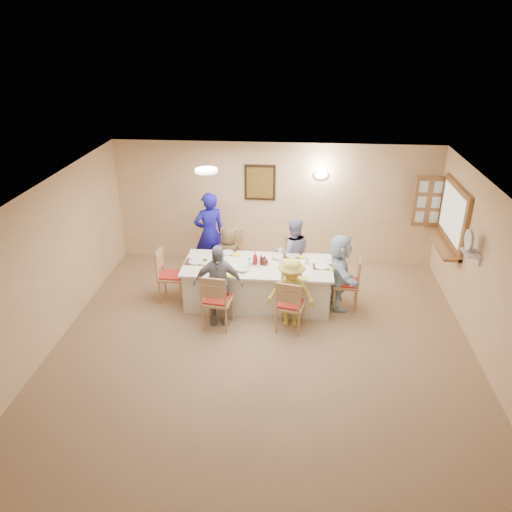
# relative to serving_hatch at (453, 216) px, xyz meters

# --- Properties ---
(ground) EXTENTS (7.00, 7.00, 0.00)m
(ground) POSITION_rel_serving_hatch_xyz_m (-3.21, -2.40, -1.50)
(ground) COLOR #A08562
(room_walls) EXTENTS (7.00, 7.00, 7.00)m
(room_walls) POSITION_rel_serving_hatch_xyz_m (-3.21, -2.40, 0.01)
(room_walls) COLOR #D6B789
(room_walls) RESTS_ON ground
(wall_picture) EXTENTS (0.62, 0.05, 0.72)m
(wall_picture) POSITION_rel_serving_hatch_xyz_m (-3.51, 1.06, 0.20)
(wall_picture) COLOR #301E10
(wall_picture) RESTS_ON room_walls
(wall_sconce) EXTENTS (0.26, 0.09, 0.18)m
(wall_sconce) POSITION_rel_serving_hatch_xyz_m (-2.31, 1.04, 0.40)
(wall_sconce) COLOR white
(wall_sconce) RESTS_ON room_walls
(ceiling_light) EXTENTS (0.36, 0.36, 0.05)m
(ceiling_light) POSITION_rel_serving_hatch_xyz_m (-4.21, -0.90, 0.97)
(ceiling_light) COLOR white
(ceiling_light) RESTS_ON room_walls
(serving_hatch) EXTENTS (0.06, 1.50, 1.15)m
(serving_hatch) POSITION_rel_serving_hatch_xyz_m (0.00, 0.00, 0.00)
(serving_hatch) COLOR olive
(serving_hatch) RESTS_ON room_walls
(hatch_sill) EXTENTS (0.30, 1.50, 0.05)m
(hatch_sill) POSITION_rel_serving_hatch_xyz_m (-0.12, 0.00, -0.53)
(hatch_sill) COLOR olive
(hatch_sill) RESTS_ON room_walls
(shutter_door) EXTENTS (0.55, 0.04, 1.00)m
(shutter_door) POSITION_rel_serving_hatch_xyz_m (-0.26, 0.76, 0.00)
(shutter_door) COLOR olive
(shutter_door) RESTS_ON room_walls
(fan_shelf) EXTENTS (0.22, 0.36, 0.03)m
(fan_shelf) POSITION_rel_serving_hatch_xyz_m (-0.08, -1.35, -0.10)
(fan_shelf) COLOR white
(fan_shelf) RESTS_ON room_walls
(desk_fan) EXTENTS (0.30, 0.30, 0.28)m
(desk_fan) POSITION_rel_serving_hatch_xyz_m (-0.11, -1.35, 0.05)
(desk_fan) COLOR #A5A5A8
(desk_fan) RESTS_ON fan_shelf
(dining_table) EXTENTS (2.60, 1.10, 0.76)m
(dining_table) POSITION_rel_serving_hatch_xyz_m (-3.40, -0.73, -1.12)
(dining_table) COLOR white
(dining_table) RESTS_ON ground
(chair_back_left) EXTENTS (0.53, 0.53, 1.03)m
(chair_back_left) POSITION_rel_serving_hatch_xyz_m (-4.00, 0.07, -0.99)
(chair_back_left) COLOR tan
(chair_back_left) RESTS_ON ground
(chair_back_right) EXTENTS (0.50, 0.50, 0.89)m
(chair_back_right) POSITION_rel_serving_hatch_xyz_m (-2.80, 0.07, -1.05)
(chair_back_right) COLOR tan
(chair_back_right) RESTS_ON ground
(chair_front_left) EXTENTS (0.53, 0.53, 1.00)m
(chair_front_left) POSITION_rel_serving_hatch_xyz_m (-4.00, -1.53, -1.00)
(chair_front_left) COLOR tan
(chair_front_left) RESTS_ON ground
(chair_front_right) EXTENTS (0.53, 0.53, 0.94)m
(chair_front_right) POSITION_rel_serving_hatch_xyz_m (-2.80, -1.53, -1.03)
(chair_front_right) COLOR tan
(chair_front_right) RESTS_ON ground
(chair_left_end) EXTENTS (0.47, 0.47, 0.97)m
(chair_left_end) POSITION_rel_serving_hatch_xyz_m (-4.95, -0.73, -1.01)
(chair_left_end) COLOR tan
(chair_left_end) RESTS_ON ground
(chair_right_end) EXTENTS (0.50, 0.50, 0.95)m
(chair_right_end) POSITION_rel_serving_hatch_xyz_m (-1.85, -0.73, -1.02)
(chair_right_end) COLOR tan
(chair_right_end) RESTS_ON ground
(diner_back_left) EXTENTS (0.64, 0.48, 1.16)m
(diner_back_left) POSITION_rel_serving_hatch_xyz_m (-4.00, -0.05, -0.92)
(diner_back_left) COLOR brown
(diner_back_left) RESTS_ON ground
(diner_back_right) EXTENTS (0.87, 0.77, 1.39)m
(diner_back_right) POSITION_rel_serving_hatch_xyz_m (-2.80, -0.05, -0.81)
(diner_back_right) COLOR #8D88B7
(diner_back_right) RESTS_ON ground
(diner_front_left) EXTENTS (0.89, 0.51, 1.40)m
(diner_front_left) POSITION_rel_serving_hatch_xyz_m (-4.00, -1.41, -0.80)
(diner_front_left) COLOR gray
(diner_front_left) RESTS_ON ground
(diner_front_right) EXTENTS (0.86, 0.59, 1.21)m
(diner_front_right) POSITION_rel_serving_hatch_xyz_m (-2.80, -1.41, -0.90)
(diner_front_right) COLOR #DFCA49
(diner_front_right) RESTS_ON ground
(diner_right_end) EXTENTS (1.37, 0.74, 1.37)m
(diner_right_end) POSITION_rel_serving_hatch_xyz_m (-1.98, -0.73, -0.82)
(diner_right_end) COLOR #CBE5F8
(diner_right_end) RESTS_ON ground
(caregiver) EXTENTS (0.93, 0.89, 1.67)m
(caregiver) POSITION_rel_serving_hatch_xyz_m (-4.45, 0.42, -0.66)
(caregiver) COLOR #1713A0
(caregiver) RESTS_ON ground
(placemat_fl) EXTENTS (0.36, 0.27, 0.01)m
(placemat_fl) POSITION_rel_serving_hatch_xyz_m (-4.00, -1.15, -0.74)
(placemat_fl) COLOR #472B19
(placemat_fl) RESTS_ON dining_table
(plate_fl) EXTENTS (0.24, 0.24, 0.02)m
(plate_fl) POSITION_rel_serving_hatch_xyz_m (-4.00, -1.15, -0.73)
(plate_fl) COLOR white
(plate_fl) RESTS_ON dining_table
(napkin_fl) EXTENTS (0.14, 0.14, 0.01)m
(napkin_fl) POSITION_rel_serving_hatch_xyz_m (-3.82, -1.20, -0.73)
(napkin_fl) COLOR yellow
(napkin_fl) RESTS_ON dining_table
(placemat_fr) EXTENTS (0.35, 0.26, 0.01)m
(placemat_fr) POSITION_rel_serving_hatch_xyz_m (-2.80, -1.15, -0.74)
(placemat_fr) COLOR #472B19
(placemat_fr) RESTS_ON dining_table
(plate_fr) EXTENTS (0.25, 0.25, 0.02)m
(plate_fr) POSITION_rel_serving_hatch_xyz_m (-2.80, -1.15, -0.73)
(plate_fr) COLOR white
(plate_fr) RESTS_ON dining_table
(napkin_fr) EXTENTS (0.15, 0.15, 0.01)m
(napkin_fr) POSITION_rel_serving_hatch_xyz_m (-2.62, -1.20, -0.73)
(napkin_fr) COLOR yellow
(napkin_fr) RESTS_ON dining_table
(placemat_bl) EXTENTS (0.33, 0.24, 0.01)m
(placemat_bl) POSITION_rel_serving_hatch_xyz_m (-4.00, -0.31, -0.74)
(placemat_bl) COLOR #472B19
(placemat_bl) RESTS_ON dining_table
(plate_bl) EXTENTS (0.24, 0.24, 0.02)m
(plate_bl) POSITION_rel_serving_hatch_xyz_m (-4.00, -0.31, -0.73)
(plate_bl) COLOR white
(plate_bl) RESTS_ON dining_table
(napkin_bl) EXTENTS (0.14, 0.14, 0.01)m
(napkin_bl) POSITION_rel_serving_hatch_xyz_m (-3.82, -0.36, -0.73)
(napkin_bl) COLOR yellow
(napkin_bl) RESTS_ON dining_table
(placemat_br) EXTENTS (0.35, 0.26, 0.01)m
(placemat_br) POSITION_rel_serving_hatch_xyz_m (-2.80, -0.31, -0.74)
(placemat_br) COLOR #472B19
(placemat_br) RESTS_ON dining_table
(plate_br) EXTENTS (0.25, 0.25, 0.02)m
(plate_br) POSITION_rel_serving_hatch_xyz_m (-2.80, -0.31, -0.73)
(plate_br) COLOR white
(plate_br) RESTS_ON dining_table
(napkin_br) EXTENTS (0.14, 0.14, 0.01)m
(napkin_br) POSITION_rel_serving_hatch_xyz_m (-2.62, -0.36, -0.73)
(napkin_br) COLOR yellow
(napkin_br) RESTS_ON dining_table
(placemat_le) EXTENTS (0.37, 0.28, 0.01)m
(placemat_le) POSITION_rel_serving_hatch_xyz_m (-4.50, -0.73, -0.74)
(placemat_le) COLOR #472B19
(placemat_le) RESTS_ON dining_table
(plate_le) EXTENTS (0.25, 0.25, 0.02)m
(plate_le) POSITION_rel_serving_hatch_xyz_m (-4.50, -0.73, -0.73)
(plate_le) COLOR white
(plate_le) RESTS_ON dining_table
(napkin_le) EXTENTS (0.14, 0.14, 0.01)m
(napkin_le) POSITION_rel_serving_hatch_xyz_m (-4.32, -0.78, -0.73)
(napkin_le) COLOR yellow
(napkin_le) RESTS_ON dining_table
(placemat_re) EXTENTS (0.33, 0.24, 0.01)m
(placemat_re) POSITION_rel_serving_hatch_xyz_m (-2.28, -0.73, -0.74)
(placemat_re) COLOR #472B19
(placemat_re) RESTS_ON dining_table
(plate_re) EXTENTS (0.25, 0.25, 0.02)m
(plate_re) POSITION_rel_serving_hatch_xyz_m (-2.28, -0.73, -0.73)
(plate_re) COLOR white
(plate_re) RESTS_ON dining_table
(napkin_re) EXTENTS (0.14, 0.14, 0.01)m
(napkin_re) POSITION_rel_serving_hatch_xyz_m (-2.10, -0.78, -0.73)
(napkin_re) COLOR yellow
(napkin_re) RESTS_ON dining_table
(teacup_a) EXTENTS (0.18, 0.18, 0.09)m
(teacup_a) POSITION_rel_serving_hatch_xyz_m (-4.19, -1.03, -0.70)
(teacup_a) COLOR white
(teacup_a) RESTS_ON dining_table
(teacup_b) EXTENTS (0.13, 0.13, 0.09)m
(teacup_b) POSITION_rel_serving_hatch_xyz_m (-3.03, -0.20, -0.70)
(teacup_b) COLOR white
(teacup_b) RESTS_ON dining_table
(bowl_a) EXTENTS (0.39, 0.39, 0.05)m
(bowl_a) POSITION_rel_serving_hatch_xyz_m (-3.65, -1.00, -0.71)
(bowl_a) COLOR white
(bowl_a) RESTS_ON dining_table
(bowl_b) EXTENTS (0.31, 0.31, 0.07)m
(bowl_b) POSITION_rel_serving_hatch_xyz_m (-3.07, -0.46, -0.71)
(bowl_b) COLOR white
(bowl_b) RESTS_ON dining_table
(condiment_ketchup) EXTENTS (0.15, 0.15, 0.23)m
(condiment_ketchup) POSITION_rel_serving_hatch_xyz_m (-3.45, -0.72, -0.62)
(condiment_ketchup) COLOR #AD0E23
(condiment_ketchup) RESTS_ON dining_table
(condiment_brown) EXTENTS (0.13, 0.13, 0.18)m
(condiment_brown) POSITION_rel_serving_hatch_xyz_m (-3.34, -0.71, -0.65)
(condiment_brown) COLOR #421D11
(condiment_brown) RESTS_ON dining_table
(condiment_malt) EXTENTS (0.21, 0.21, 0.16)m
(condiment_malt) POSITION_rel_serving_hatch_xyz_m (-3.28, -0.73, -0.66)
(condiment_malt) COLOR #421D11
(condiment_malt) RESTS_ON dining_table
(drinking_glass) EXTENTS (0.06, 0.06, 0.10)m
(drinking_glass) POSITION_rel_serving_hatch_xyz_m (-3.55, -0.68, -0.68)
(drinking_glass) COLOR silver
(drinking_glass) RESTS_ON dining_table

